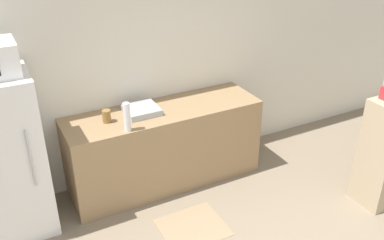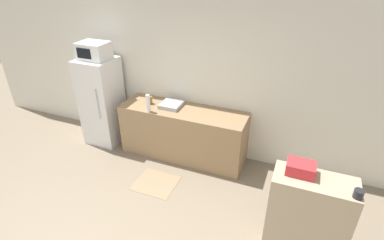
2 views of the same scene
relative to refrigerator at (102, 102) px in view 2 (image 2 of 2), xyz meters
name	(u,v)px [view 2 (image 2 of 2)]	position (x,y,z in m)	size (l,w,h in m)	color
wall_back	(174,74)	(1.21, 0.39, 0.54)	(8.00, 0.06, 2.60)	silver
refrigerator	(102,102)	(0.00, 0.00, 0.00)	(0.59, 0.61, 1.53)	silver
microwave	(94,51)	(0.00, 0.00, 0.90)	(0.47, 0.37, 0.27)	white
counter	(183,133)	(1.51, 0.05, -0.33)	(2.04, 0.61, 0.86)	#937551
sink_basin	(171,105)	(1.29, 0.10, 0.13)	(0.33, 0.33, 0.06)	#9EA3A8
bottle_tall	(148,103)	(1.04, -0.19, 0.24)	(0.06, 0.06, 0.28)	silver
bottle_short	(150,100)	(0.92, 0.06, 0.16)	(0.08, 0.08, 0.12)	olive
shelf_cabinet	(306,221)	(3.49, -1.26, -0.21)	(0.80, 0.38, 1.11)	tan
basket	(301,168)	(3.33, -1.22, 0.41)	(0.27, 0.20, 0.12)	red
jar	(359,194)	(3.84, -1.38, 0.39)	(0.09, 0.09, 0.08)	#232328
kitchen_rug	(156,183)	(1.42, -0.77, -0.76)	(0.61, 0.54, 0.01)	#937A5B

